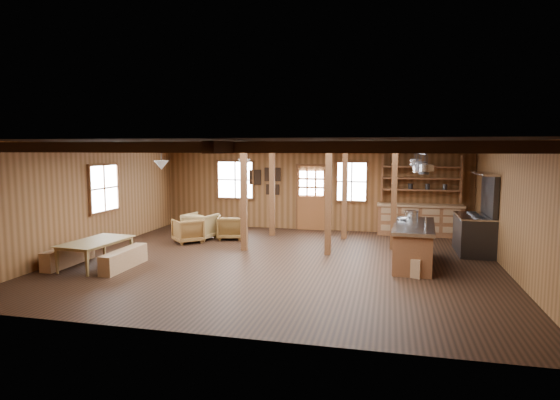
{
  "coord_description": "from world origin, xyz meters",
  "views": [
    {
      "loc": [
        2.47,
        -10.53,
        2.67
      ],
      "look_at": [
        -0.25,
        1.06,
        1.34
      ],
      "focal_mm": 30.0,
      "sensor_mm": 36.0,
      "label": 1
    }
  ],
  "objects_px": {
    "kitchen_island": "(414,244)",
    "dining_table": "(98,254)",
    "commercial_range": "(476,228)",
    "armchair_a": "(188,231)",
    "armchair_b": "(230,227)",
    "armchair_c": "(200,226)"
  },
  "relations": [
    {
      "from": "kitchen_island",
      "to": "commercial_range",
      "type": "height_order",
      "value": "commercial_range"
    },
    {
      "from": "kitchen_island",
      "to": "armchair_a",
      "type": "distance_m",
      "value": 6.21
    },
    {
      "from": "armchair_b",
      "to": "armchair_a",
      "type": "bearing_deg",
      "value": 23.8
    },
    {
      "from": "commercial_range",
      "to": "armchair_c",
      "type": "relative_size",
      "value": 2.43
    },
    {
      "from": "kitchen_island",
      "to": "dining_table",
      "type": "distance_m",
      "value": 7.2
    },
    {
      "from": "commercial_range",
      "to": "armchair_b",
      "type": "distance_m",
      "value": 6.72
    },
    {
      "from": "armchair_b",
      "to": "armchair_c",
      "type": "bearing_deg",
      "value": 1.26
    },
    {
      "from": "armchair_c",
      "to": "commercial_range",
      "type": "bearing_deg",
      "value": -170.0
    },
    {
      "from": "commercial_range",
      "to": "dining_table",
      "type": "height_order",
      "value": "commercial_range"
    },
    {
      "from": "armchair_a",
      "to": "armchair_b",
      "type": "relative_size",
      "value": 1.01
    },
    {
      "from": "kitchen_island",
      "to": "armchair_c",
      "type": "height_order",
      "value": "kitchen_island"
    },
    {
      "from": "armchair_a",
      "to": "armchair_b",
      "type": "bearing_deg",
      "value": 174.32
    },
    {
      "from": "commercial_range",
      "to": "dining_table",
      "type": "distance_m",
      "value": 9.2
    },
    {
      "from": "armchair_c",
      "to": "armchair_b",
      "type": "bearing_deg",
      "value": -153.38
    },
    {
      "from": "armchair_c",
      "to": "armchair_a",
      "type": "bearing_deg",
      "value": 85.42
    },
    {
      "from": "armchair_a",
      "to": "armchair_b",
      "type": "xyz_separation_m",
      "value": [
        1.0,
        0.78,
        -0.0
      ]
    },
    {
      "from": "armchair_a",
      "to": "armchair_c",
      "type": "relative_size",
      "value": 0.89
    },
    {
      "from": "commercial_range",
      "to": "dining_table",
      "type": "xyz_separation_m",
      "value": [
        -8.55,
        -3.39,
        -0.36
      ]
    },
    {
      "from": "dining_table",
      "to": "armchair_c",
      "type": "bearing_deg",
      "value": -11.33
    },
    {
      "from": "kitchen_island",
      "to": "armchair_b",
      "type": "height_order",
      "value": "kitchen_island"
    },
    {
      "from": "dining_table",
      "to": "commercial_range",
      "type": "bearing_deg",
      "value": -63.89
    },
    {
      "from": "kitchen_island",
      "to": "armchair_a",
      "type": "xyz_separation_m",
      "value": [
        -6.11,
        1.13,
        -0.14
      ]
    }
  ]
}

